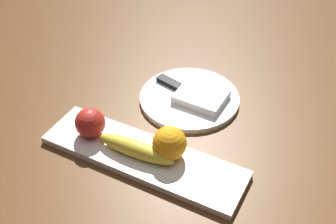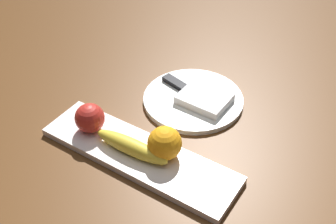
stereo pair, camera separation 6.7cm
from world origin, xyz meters
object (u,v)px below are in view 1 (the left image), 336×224
dinner_plate (189,98)px  folded_napkin (201,97)px  orange_near_apple (169,143)px  knife (177,87)px  banana (135,150)px  apple (90,123)px  fruit_tray (143,157)px

dinner_plate → folded_napkin: folded_napkin is taller
orange_near_apple → dinner_plate: size_ratio=0.29×
dinner_plate → knife: knife is taller
banana → orange_near_apple: orange_near_apple is taller
apple → orange_near_apple: 0.18m
apple → banana: bearing=-6.3°
banana → folded_napkin: bearing=78.4°
fruit_tray → banana: size_ratio=2.51×
fruit_tray → banana: (-0.01, -0.01, 0.03)m
folded_napkin → apple: bearing=-125.4°
banana → orange_near_apple: 0.07m
folded_napkin → dinner_plate: bearing=180.0°
fruit_tray → apple: apple is taller
orange_near_apple → knife: orange_near_apple is taller
dinner_plate → orange_near_apple: bearing=-75.9°
banana → dinner_plate: bearing=85.7°
orange_near_apple → fruit_tray: bearing=-157.2°
apple → folded_napkin: 0.28m
orange_near_apple → folded_napkin: orange_near_apple is taller
banana → folded_napkin: banana is taller
orange_near_apple → knife: size_ratio=0.40×
fruit_tray → dinner_plate: fruit_tray is taller
fruit_tray → apple: 0.14m
folded_napkin → knife: (-0.07, 0.01, -0.00)m
apple → banana: apple is taller
orange_near_apple → dinner_plate: orange_near_apple is taller
banana → dinner_plate: size_ratio=0.72×
apple → dinner_plate: size_ratio=0.27×
folded_napkin → knife: size_ratio=0.65×
folded_napkin → knife: folded_napkin is taller
fruit_tray → folded_napkin: 0.23m
fruit_tray → dinner_plate: bearing=90.0°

